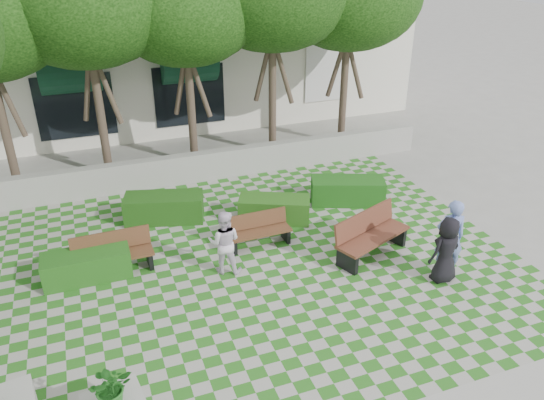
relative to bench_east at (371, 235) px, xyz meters
name	(u,v)px	position (x,y,z in m)	size (l,w,h in m)	color
ground	(275,290)	(-2.65, -0.54, -0.52)	(90.00, 90.00, 0.00)	gray
lawn	(260,265)	(-2.65, 0.46, -0.52)	(12.00, 12.00, 0.00)	#2B721E
retaining_wall	(204,166)	(-2.65, 5.66, -0.07)	(15.00, 0.36, 0.90)	#9E9B93
bench_east	(371,235)	(0.00, 0.00, 0.00)	(2.17, 1.39, 1.08)	#572C1E
bench_mid	(259,231)	(-2.36, 1.35, -0.12)	(1.59, 0.57, 0.83)	#502F1B
bench_west	(113,254)	(-5.84, 1.43, -0.07)	(1.79, 0.63, 0.93)	#502F1B
hedge_east	(348,191)	(0.80, 2.66, -0.16)	(2.06, 0.82, 0.72)	#194E15
hedge_midright	(274,209)	(-1.55, 2.40, -0.19)	(1.89, 0.75, 0.66)	#215115
hedge_midleft	(164,208)	(-4.32, 3.46, -0.16)	(2.07, 0.83, 0.72)	#1A4612
hedge_west	(87,265)	(-6.43, 1.35, -0.19)	(1.89, 0.76, 0.66)	#1B4E15
person_blue	(450,237)	(1.24, -1.27, 0.40)	(0.67, 0.44, 1.85)	#7489D3
person_dark	(446,250)	(0.99, -1.50, 0.26)	(0.76, 0.50, 1.56)	black
person_white	(224,242)	(-3.46, 0.54, 0.25)	(0.75, 0.58, 1.54)	white
tree_row	(126,10)	(-4.52, 5.41, 4.66)	(17.70, 13.40, 7.41)	#47382B
building	(178,49)	(-1.72, 13.54, 2.00)	(18.00, 8.92, 5.15)	white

